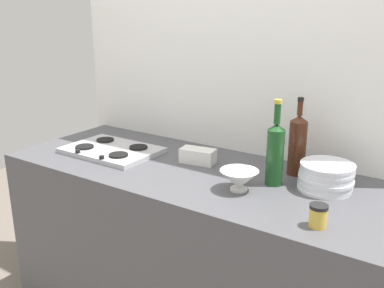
# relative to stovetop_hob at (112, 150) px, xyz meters

# --- Properties ---
(counter_block) EXTENTS (1.80, 0.70, 0.90)m
(counter_block) POSITION_rel_stovetop_hob_xyz_m (0.47, 0.03, -0.46)
(counter_block) COLOR #4C4C51
(counter_block) RESTS_ON ground
(backsplash_panel) EXTENTS (1.90, 0.06, 2.58)m
(backsplash_panel) POSITION_rel_stovetop_hob_xyz_m (0.47, 0.41, 0.38)
(backsplash_panel) COLOR white
(backsplash_panel) RESTS_ON ground
(stovetop_hob) EXTENTS (0.46, 0.32, 0.04)m
(stovetop_hob) POSITION_rel_stovetop_hob_xyz_m (0.00, 0.00, 0.00)
(stovetop_hob) COLOR #B2B2B7
(stovetop_hob) RESTS_ON counter_block
(plate_stack) EXTENTS (0.22, 0.22, 0.11)m
(plate_stack) POSITION_rel_stovetop_hob_xyz_m (1.05, 0.13, 0.04)
(plate_stack) COLOR white
(plate_stack) RESTS_ON counter_block
(wine_bottle_leftmost) EXTENTS (0.08, 0.08, 0.34)m
(wine_bottle_leftmost) POSITION_rel_stovetop_hob_xyz_m (0.88, 0.23, 0.12)
(wine_bottle_leftmost) COLOR #472314
(wine_bottle_leftmost) RESTS_ON counter_block
(wine_bottle_mid_left) EXTENTS (0.07, 0.07, 0.36)m
(wine_bottle_mid_left) POSITION_rel_stovetop_hob_xyz_m (0.85, 0.07, 0.13)
(wine_bottle_mid_left) COLOR #19471E
(wine_bottle_mid_left) RESTS_ON counter_block
(mixing_bowl) EXTENTS (0.16, 0.16, 0.08)m
(mixing_bowl) POSITION_rel_stovetop_hob_xyz_m (0.76, -0.07, 0.03)
(mixing_bowl) COLOR white
(mixing_bowl) RESTS_ON counter_block
(butter_dish) EXTENTS (0.17, 0.11, 0.07)m
(butter_dish) POSITION_rel_stovetop_hob_xyz_m (0.45, 0.12, 0.02)
(butter_dish) COLOR white
(butter_dish) RESTS_ON counter_block
(condiment_jar_front) EXTENTS (0.06, 0.06, 0.08)m
(condiment_jar_front) POSITION_rel_stovetop_hob_xyz_m (1.12, -0.19, 0.03)
(condiment_jar_front) COLOR gold
(condiment_jar_front) RESTS_ON counter_block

